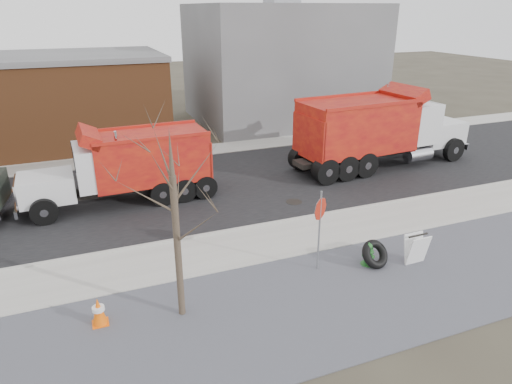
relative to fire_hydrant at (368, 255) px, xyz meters
name	(u,v)px	position (x,y,z in m)	size (l,w,h in m)	color
ground	(256,249)	(-2.95, 2.30, -0.37)	(120.00, 120.00, 0.00)	#383328
gravel_verge	(303,306)	(-2.95, -1.20, -0.35)	(60.00, 5.00, 0.03)	slate
sidewalk	(254,245)	(-2.95, 2.55, -0.34)	(60.00, 2.50, 0.06)	#9E9B93
curb	(241,229)	(-2.95, 3.85, -0.31)	(60.00, 0.15, 0.11)	#9E9B93
road	(207,187)	(-2.95, 8.60, -0.36)	(60.00, 9.40, 0.02)	black
far_sidewalk	(179,153)	(-2.95, 14.30, -0.34)	(60.00, 2.00, 0.06)	#9E9B93
building_grey	(281,64)	(6.05, 20.30, 3.63)	(12.00, 10.00, 8.00)	slate
bare_tree	(174,203)	(-6.15, -0.30, 2.93)	(3.20, 3.20, 5.20)	#382D23
fire_hydrant	(368,255)	(0.00, 0.00, 0.00)	(0.46, 0.45, 0.81)	#256125
truck_tire	(375,254)	(0.17, -0.11, 0.05)	(1.11, 0.98, 0.92)	black
stop_sign	(320,217)	(-1.64, 0.37, 1.47)	(0.62, 0.43, 2.69)	gray
sandwich_board	(416,249)	(1.48, -0.49, 0.17)	(0.75, 0.48, 1.03)	white
traffic_cone_far	(99,312)	(-8.25, 0.06, 0.03)	(0.42, 0.42, 0.80)	#FF6008
dump_truck_red_a	(378,128)	(6.14, 8.34, 1.67)	(10.17, 3.45, 4.02)	black
dump_truck_red_b	(127,164)	(-6.41, 8.17, 1.33)	(7.89, 2.54, 3.33)	black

